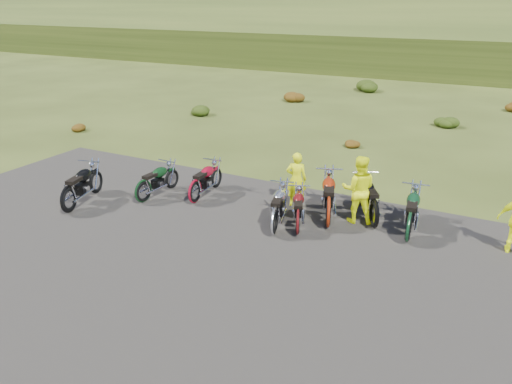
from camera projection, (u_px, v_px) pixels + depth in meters
The scene contains 20 objects.
ground at pixel (252, 241), 12.47m from camera, with size 300.00×300.00×0.00m, color #344015.
gravel_pad at pixel (209, 278), 10.82m from camera, with size 20.00×12.00×0.04m, color black.
hill_slope at pixel (470, 53), 53.70m from camera, with size 300.00×46.00×3.00m, color #304015, non-canonical shape.
hill_plateau at pixel (502, 26), 103.18m from camera, with size 300.00×90.00×9.17m, color #304015.
shrub_0 at pixel (80, 126), 22.51m from camera, with size 0.77×0.77×0.45m, color #602B0C.
shrub_1 at pixel (199, 109), 25.60m from camera, with size 1.03×1.03×0.61m, color #1E360D.
shrub_2 at pixel (293, 95), 28.69m from camera, with size 1.30×1.30×0.77m, color #602B0C.
shrub_3 at pixel (368, 85), 31.78m from camera, with size 1.56×1.56×0.92m, color #1E360D.
shrub_4 at pixel (350, 142), 20.14m from camera, with size 0.77×0.77×0.45m, color #602B0C.
shrub_5 at pixel (446, 120), 23.23m from camera, with size 1.03×1.03×0.61m, color #1E360D.
motorcycle_0 at pixel (71, 213), 14.07m from camera, with size 2.20×0.73×1.15m, color black, non-canonical shape.
motorcycle_1 at pixel (195, 203), 14.71m from camera, with size 1.99×0.66×1.04m, color maroon, non-canonical shape.
motorcycle_2 at pixel (144, 203), 14.76m from camera, with size 1.93×0.64×1.01m, color black, non-canonical shape.
motorcycle_3 at pixel (274, 235), 12.76m from camera, with size 2.03×0.68×1.06m, color silver, non-canonical shape.
motorcycle_4 at pixel (297, 235), 12.77m from camera, with size 1.85×0.62×0.97m, color #560E10, non-canonical shape.
motorcycle_5 at pixel (373, 228), 13.14m from camera, with size 2.20×0.73×1.15m, color black, non-canonical shape.
motorcycle_6 at pixel (327, 227), 13.18m from camera, with size 2.32×0.77×1.21m, color maroon, non-canonical shape.
motorcycle_7 at pixel (407, 242), 12.39m from camera, with size 2.16×0.72×1.13m, color #0E341B, non-canonical shape.
person_middle at pixel (296, 180), 14.23m from camera, with size 0.58×0.38×1.60m, color #DFEA0C.
person_right_a at pixel (358, 190), 13.16m from camera, with size 0.89×0.70×1.84m, color #DFEA0C.
Camera 1 is at (5.26, -9.84, 5.69)m, focal length 35.00 mm.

